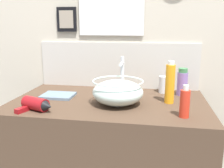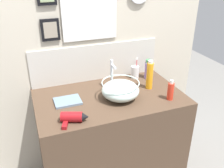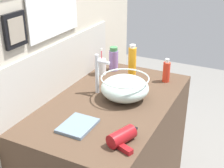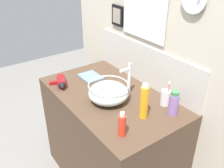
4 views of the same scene
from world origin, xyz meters
name	(u,v)px [view 2 (image 2 of 4)]	position (x,y,z in m)	size (l,w,h in m)	color
vanity_counter	(110,141)	(0.00, 0.00, 0.43)	(1.13, 0.67, 0.87)	#4C3828
back_panel	(94,30)	(0.00, 0.36, 1.29)	(1.96, 0.09, 2.59)	beige
glass_bowl_sink	(120,90)	(0.06, -0.06, 0.94)	(0.28, 0.28, 0.14)	silver
faucet	(112,73)	(0.06, 0.11, 1.00)	(0.02, 0.09, 0.25)	silver
hair_drier	(74,117)	(-0.33, -0.24, 0.90)	(0.19, 0.14, 0.07)	maroon
toothbrush_cup	(135,72)	(0.32, 0.24, 0.92)	(0.07, 0.07, 0.18)	silver
lotion_bottle	(150,75)	(0.35, 0.01, 0.98)	(0.05, 0.05, 0.24)	orange
soap_dispenser	(148,69)	(0.43, 0.19, 0.95)	(0.07, 0.07, 0.17)	#8C6BB2
spray_bottle	(171,91)	(0.41, -0.21, 0.94)	(0.05, 0.05, 0.16)	red
hand_towel	(68,101)	(-0.32, 0.02, 0.87)	(0.19, 0.15, 0.02)	slate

